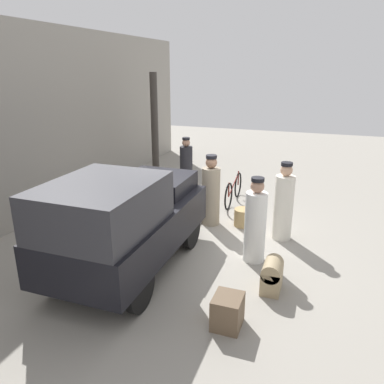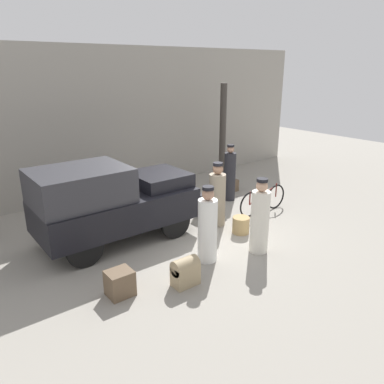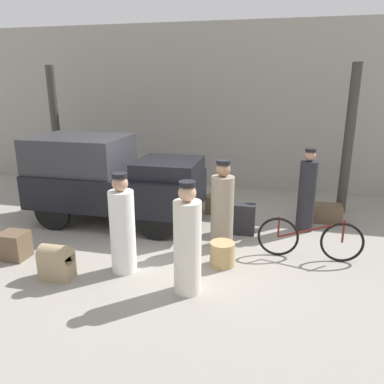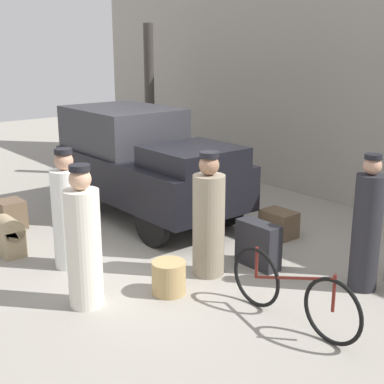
{
  "view_description": "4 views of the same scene",
  "coord_description": "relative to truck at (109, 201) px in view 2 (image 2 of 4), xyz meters",
  "views": [
    {
      "loc": [
        -6.98,
        -2.4,
        3.5
      ],
      "look_at": [
        0.2,
        0.2,
        0.95
      ],
      "focal_mm": 35.0,
      "sensor_mm": 36.0,
      "label": 1
    },
    {
      "loc": [
        -5.13,
        -6.71,
        3.9
      ],
      "look_at": [
        0.2,
        0.2,
        0.95
      ],
      "focal_mm": 35.0,
      "sensor_mm": 36.0,
      "label": 2
    },
    {
      "loc": [
        1.77,
        -6.46,
        2.98
      ],
      "look_at": [
        0.2,
        0.2,
        0.95
      ],
      "focal_mm": 35.0,
      "sensor_mm": 36.0,
      "label": 3
    },
    {
      "loc": [
        5.75,
        -4.37,
        2.95
      ],
      "look_at": [
        0.2,
        0.2,
        0.95
      ],
      "focal_mm": 50.0,
      "sensor_mm": 36.0,
      "label": 4
    }
  ],
  "objects": [
    {
      "name": "wicker_basket",
      "position": [
        2.71,
        -1.51,
        -0.8
      ],
      "size": [
        0.42,
        0.42,
        0.41
      ],
      "color": "tan",
      "rests_on": "ground"
    },
    {
      "name": "porter_standing_middle",
      "position": [
        4.13,
        0.43,
        -0.22
      ],
      "size": [
        0.35,
        0.35,
        1.71
      ],
      "color": "#232328",
      "rests_on": "ground"
    },
    {
      "name": "trunk_barrel_dark",
      "position": [
        0.25,
        -2.53,
        -0.72
      ],
      "size": [
        0.5,
        0.31,
        0.56
      ],
      "color": "#9E8966",
      "rests_on": "ground"
    },
    {
      "name": "station_building_facade",
      "position": [
        1.75,
        3.35,
        1.24
      ],
      "size": [
        16.0,
        0.15,
        4.5
      ],
      "color": "gray",
      "rests_on": "ground"
    },
    {
      "name": "suitcase_tan_flat",
      "position": [
        -0.87,
        -2.08,
        -0.77
      ],
      "size": [
        0.45,
        0.4,
        0.47
      ],
      "color": "brown",
      "rests_on": "ground"
    },
    {
      "name": "trunk_wicker_pale",
      "position": [
        2.21,
        1.04,
        -0.8
      ],
      "size": [
        0.54,
        0.38,
        0.42
      ],
      "color": "brown",
      "rests_on": "ground"
    },
    {
      "name": "canopy_pillar_right",
      "position": [
        5.03,
        1.78,
        0.68
      ],
      "size": [
        0.22,
        0.22,
        3.38
      ],
      "color": "#38332D",
      "rests_on": "ground"
    },
    {
      "name": "trunk_umber_medium",
      "position": [
        4.57,
        1.04,
        -0.82
      ],
      "size": [
        0.75,
        0.42,
        0.38
      ],
      "color": "brown",
      "rests_on": "ground"
    },
    {
      "name": "porter_carrying_trunk",
      "position": [
        1.18,
        -2.06,
        -0.26
      ],
      "size": [
        0.4,
        0.4,
        1.64
      ],
      "color": "white",
      "rests_on": "ground"
    },
    {
      "name": "bicycle",
      "position": [
        4.13,
        -0.93,
        -0.64
      ],
      "size": [
        1.78,
        0.04,
        0.76
      ],
      "color": "black",
      "rests_on": "ground"
    },
    {
      "name": "ground_plane",
      "position": [
        1.75,
        -0.73,
        -1.01
      ],
      "size": [
        30.0,
        30.0,
        0.0
      ],
      "primitive_type": "plane",
      "color": "gray"
    },
    {
      "name": "conductor_in_dark_uniform",
      "position": [
        2.34,
        -2.44,
        -0.24
      ],
      "size": [
        0.4,
        0.4,
        1.68
      ],
      "color": "silver",
      "rests_on": "ground"
    },
    {
      "name": "truck",
      "position": [
        0.0,
        0.0,
        0.0
      ],
      "size": [
        3.61,
        1.68,
        1.86
      ],
      "color": "black",
      "rests_on": "ground"
    },
    {
      "name": "trunk_large_brown",
      "position": [
        2.82,
        -0.07,
        -0.69
      ],
      "size": [
        0.64,
        0.26,
        0.63
      ],
      "color": "#232328",
      "rests_on": "ground"
    },
    {
      "name": "porter_with_bicycle",
      "position": [
        2.58,
        -0.76,
        -0.26
      ],
      "size": [
        0.42,
        0.42,
        1.65
      ],
      "color": "gray",
      "rests_on": "ground"
    }
  ]
}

